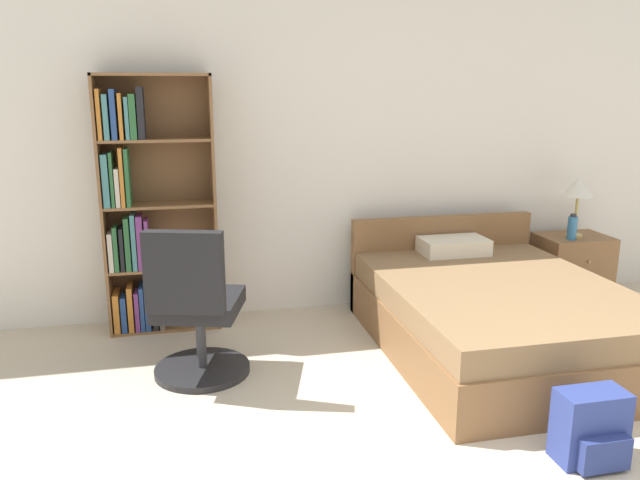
% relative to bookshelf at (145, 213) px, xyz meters
% --- Properties ---
extents(wall_back, '(9.00, 0.06, 2.60)m').
position_rel_bookshelf_xyz_m(wall_back, '(1.74, 0.22, 0.44)').
color(wall_back, white).
rests_on(wall_back, ground_plane).
extents(bookshelf, '(0.78, 0.27, 1.81)m').
position_rel_bookshelf_xyz_m(bookshelf, '(0.00, 0.00, 0.00)').
color(bookshelf, brown).
rests_on(bookshelf, ground_plane).
extents(bed, '(1.48, 1.96, 0.74)m').
position_rel_bookshelf_xyz_m(bed, '(2.25, -0.88, -0.61)').
color(bed, brown).
rests_on(bed, ground_plane).
extents(office_chair, '(0.60, 0.67, 0.96)m').
position_rel_bookshelf_xyz_m(office_chair, '(0.30, -0.91, -0.44)').
color(office_chair, '#232326').
rests_on(office_chair, ground_plane).
extents(nightstand, '(0.55, 0.44, 0.54)m').
position_rel_bookshelf_xyz_m(nightstand, '(3.36, -0.11, -0.59)').
color(nightstand, brown).
rests_on(nightstand, ground_plane).
extents(table_lamp, '(0.25, 0.25, 0.48)m').
position_rel_bookshelf_xyz_m(table_lamp, '(3.33, -0.13, 0.07)').
color(table_lamp, tan).
rests_on(table_lamp, nightstand).
extents(water_bottle, '(0.07, 0.07, 0.21)m').
position_rel_bookshelf_xyz_m(water_bottle, '(3.25, -0.21, -0.22)').
color(water_bottle, teal).
rests_on(water_bottle, nightstand).
extents(backpack_blue, '(0.32, 0.24, 0.35)m').
position_rel_bookshelf_xyz_m(backpack_blue, '(2.07, -2.18, -0.69)').
color(backpack_blue, navy).
rests_on(backpack_blue, ground_plane).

